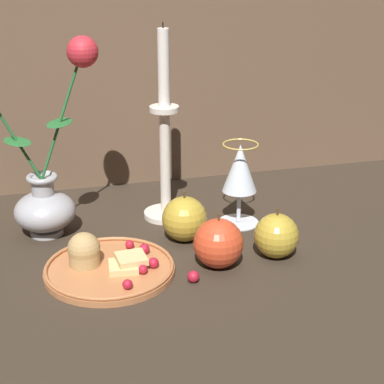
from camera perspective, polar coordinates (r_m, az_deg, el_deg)
ground_plane at (r=1.14m, az=-2.87°, el=-4.89°), size 2.40×2.40×0.00m
vase at (r=1.18m, az=-12.98°, el=0.92°), size 0.22×0.11×0.36m
plate_with_pastries at (r=1.06m, az=-7.72°, el=-6.39°), size 0.21×0.21×0.07m
wine_glass at (r=1.20m, az=4.27°, el=1.79°), size 0.08×0.08×0.16m
candlestick at (r=1.21m, az=-2.42°, el=3.79°), size 0.09×0.09×0.37m
apple_beside_vase at (r=1.06m, az=2.36°, el=-4.58°), size 0.08×0.08×0.10m
apple_near_glass at (r=1.10m, az=7.51°, el=-3.87°), size 0.08×0.08×0.09m
apple_at_table_edge at (r=1.15m, az=-0.67°, el=-2.40°), size 0.08×0.08×0.09m
berry_near_plate at (r=1.21m, az=1.91°, el=-2.94°), size 0.01×0.01×0.01m
berry_front_center at (r=1.03m, az=0.12°, el=-7.54°), size 0.02×0.02×0.02m
berry_by_glass_stem at (r=1.20m, az=7.19°, el=-3.27°), size 0.02×0.02×0.02m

